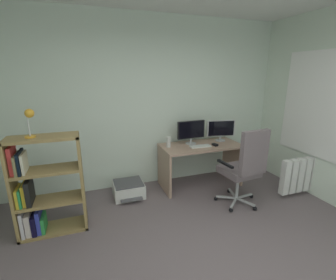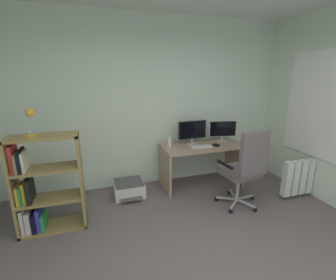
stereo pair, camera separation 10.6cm
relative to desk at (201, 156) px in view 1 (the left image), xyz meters
name	(u,v)px [view 1 (the left image)]	position (x,y,z in m)	size (l,w,h in m)	color
wall_back	(147,104)	(-0.80, 0.43, 0.86)	(4.65, 0.10, 2.77)	silver
window_pane	(322,105)	(1.53, -0.85, 0.90)	(0.01, 1.26, 1.49)	white
window_frame	(322,105)	(1.52, -0.85, 0.90)	(0.02, 1.34, 1.57)	white
desk	(201,156)	(0.00, 0.00, 0.00)	(1.34, 0.64, 0.72)	tan
monitor_main	(191,131)	(-0.14, 0.11, 0.43)	(0.49, 0.18, 0.40)	#B2B5B7
monitor_secondary	(221,129)	(0.44, 0.11, 0.41)	(0.49, 0.18, 0.37)	#B2B5B7
keyboard	(200,146)	(-0.06, -0.10, 0.21)	(0.34, 0.13, 0.02)	silver
computer_mouse	(215,145)	(0.19, -0.13, 0.21)	(0.06, 0.10, 0.03)	black
desktop_speaker	(169,142)	(-0.55, 0.06, 0.28)	(0.07, 0.07, 0.17)	silver
office_chair	(245,165)	(0.25, -0.85, 0.11)	(0.62, 0.64, 1.17)	#B7BABC
bookshelf	(41,191)	(-2.35, -0.54, 0.03)	(0.77, 0.33, 1.20)	olive
desk_lamp	(29,118)	(-2.36, -0.54, 0.89)	(0.13, 0.11, 0.31)	gold
printer	(129,189)	(-1.25, 0.00, -0.41)	(0.46, 0.51, 0.24)	silver
radiator	(306,174)	(1.43, -0.85, -0.19)	(0.94, 0.10, 0.55)	white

